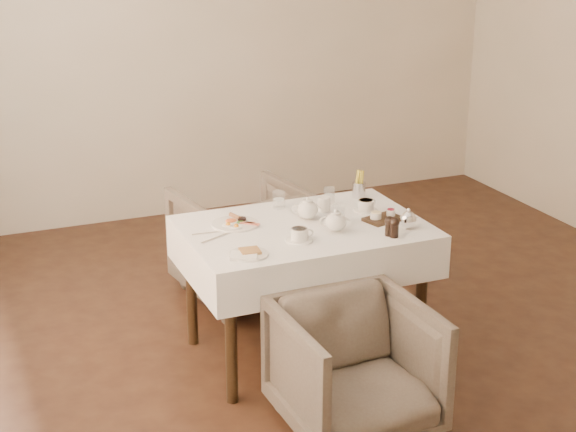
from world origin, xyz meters
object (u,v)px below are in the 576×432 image
Objects in this scene: armchair_near at (355,368)px; breakfast_plate at (235,223)px; teapot_centre at (307,208)px; armchair_far at (245,243)px; table at (304,246)px.

breakfast_plate reaches higher than armchair_near.
teapot_centre is (0.13, 0.87, 0.50)m from armchair_near.
armchair_near is 0.89× the size of armchair_far.
armchair_far is at bearing 92.18° from table.
breakfast_plate is 0.40m from teapot_centre.
table is at bearing 82.80° from armchair_near.
armchair_far reaches higher than armchair_near.
armchair_far is 0.90m from teapot_centre.
teapot_centre is (0.06, 0.09, 0.18)m from table.
breakfast_plate is at bearing 103.71° from armchair_near.
teapot_centre is at bearing 56.52° from table.
teapot_centre is at bearing -0.61° from breakfast_plate.
table reaches higher than armchair_near.
table is 0.39m from breakfast_plate.
armchair_near is at bearing -95.57° from table.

